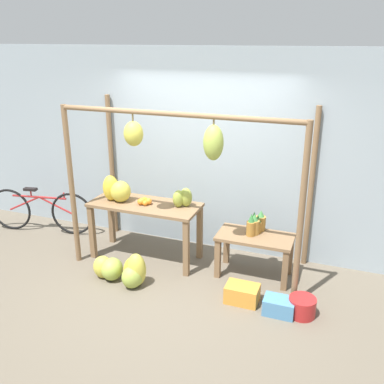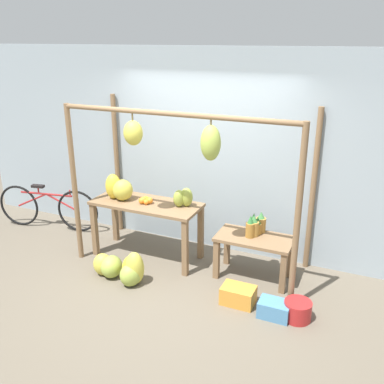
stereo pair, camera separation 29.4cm
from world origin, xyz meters
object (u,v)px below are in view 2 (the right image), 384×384
at_px(parked_bicycle, 48,207).
at_px(papaya_pile, 183,198).
at_px(pineapple_cluster, 255,226).
at_px(blue_bucket, 298,310).
at_px(banana_pile_ground_left, 108,266).
at_px(fruit_crate_purple, 274,309).
at_px(banana_pile_ground_right, 133,271).
at_px(orange_pile, 145,200).
at_px(fruit_crate_white, 238,295).
at_px(banana_pile_on_table, 119,188).

relative_size(parked_bicycle, papaya_pile, 6.16).
xyz_separation_m(pineapple_cluster, parked_bicycle, (-3.39, 0.05, -0.33)).
xyz_separation_m(blue_bucket, papaya_pile, (-1.68, 0.67, 0.82)).
relative_size(banana_pile_ground_left, blue_bucket, 1.36).
bearing_deg(papaya_pile, parked_bicycle, 177.66).
height_order(pineapple_cluster, papaya_pile, papaya_pile).
height_order(papaya_pile, fruit_crate_purple, papaya_pile).
bearing_deg(banana_pile_ground_right, papaya_pile, 66.71).
relative_size(orange_pile, banana_pile_ground_right, 0.42).
relative_size(pineapple_cluster, blue_bucket, 1.08).
xyz_separation_m(fruit_crate_white, parked_bicycle, (-3.42, 0.75, 0.25)).
xyz_separation_m(banana_pile_on_table, orange_pile, (0.40, 0.01, -0.12)).
height_order(orange_pile, parked_bicycle, orange_pile).
height_order(pineapple_cluster, blue_bucket, pineapple_cluster).
relative_size(papaya_pile, fruit_crate_purple, 0.80).
height_order(banana_pile_ground_right, blue_bucket, banana_pile_ground_right).
distance_m(banana_pile_ground_left, parked_bicycle, 1.92).
distance_m(pineapple_cluster, papaya_pile, 1.00).
height_order(banana_pile_on_table, papaya_pile, banana_pile_on_table).
relative_size(banana_pile_on_table, fruit_crate_white, 1.21).
bearing_deg(banana_pile_on_table, pineapple_cluster, 5.34).
relative_size(banana_pile_on_table, parked_bicycle, 0.27).
bearing_deg(blue_bucket, pineapple_cluster, 134.56).
bearing_deg(fruit_crate_purple, papaya_pile, 153.09).
bearing_deg(parked_bicycle, blue_bucket, -10.61).
relative_size(fruit_crate_white, fruit_crate_purple, 1.11).
height_order(banana_pile_ground_right, fruit_crate_purple, banana_pile_ground_right).
distance_m(banana_pile_on_table, parked_bicycle, 1.65).
bearing_deg(parked_bicycle, fruit_crate_purple, -12.10).
xyz_separation_m(orange_pile, fruit_crate_purple, (1.95, -0.62, -0.76)).
height_order(pineapple_cluster, banana_pile_ground_right, pineapple_cluster).
xyz_separation_m(banana_pile_on_table, banana_pile_ground_right, (0.58, -0.66, -0.79)).
bearing_deg(banana_pile_on_table, blue_bucket, -11.93).
height_order(orange_pile, banana_pile_ground_right, orange_pile).
height_order(banana_pile_on_table, orange_pile, banana_pile_on_table).
distance_m(orange_pile, fruit_crate_white, 1.76).
bearing_deg(pineapple_cluster, banana_pile_ground_right, -147.45).
height_order(banana_pile_ground_left, banana_pile_ground_right, banana_pile_ground_right).
distance_m(banana_pile_ground_left, banana_pile_ground_right, 0.39).
xyz_separation_m(banana_pile_ground_left, banana_pile_ground_right, (0.39, -0.03, 0.03)).
bearing_deg(banana_pile_ground_right, banana_pile_on_table, 131.34).
xyz_separation_m(pineapple_cluster, banana_pile_ground_left, (-1.69, -0.80, -0.54)).
distance_m(orange_pile, parked_bicycle, 1.99).
relative_size(banana_pile_on_table, papaya_pile, 1.68).
relative_size(blue_bucket, fruit_crate_purple, 0.88).
relative_size(banana_pile_ground_left, fruit_crate_white, 1.07).
height_order(parked_bicycle, fruit_crate_purple, parked_bicycle).
xyz_separation_m(pineapple_cluster, fruit_crate_white, (0.03, -0.70, -0.58)).
height_order(banana_pile_on_table, fruit_crate_white, banana_pile_on_table).
bearing_deg(blue_bucket, banana_pile_ground_left, -178.08).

